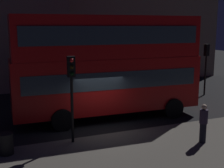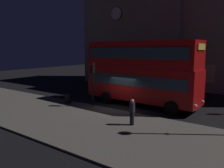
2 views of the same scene
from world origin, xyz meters
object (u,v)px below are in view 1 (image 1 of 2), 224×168
at_px(double_decker_bus, 107,62).
at_px(traffic_light_near_kerb, 72,81).
at_px(pedestrian, 203,123).
at_px(traffic_light_far_side, 206,58).
at_px(litter_bin, 6,144).

xyz_separation_m(double_decker_bus, traffic_light_near_kerb, (-2.81, -3.11, -0.33)).
bearing_deg(double_decker_bus, pedestrian, -64.17).
relative_size(traffic_light_far_side, pedestrian, 2.24).
relative_size(double_decker_bus, traffic_light_far_side, 2.75).
distance_m(double_decker_bus, pedestrian, 6.10).
xyz_separation_m(traffic_light_near_kerb, traffic_light_far_side, (11.49, 5.69, -0.08)).
relative_size(traffic_light_near_kerb, litter_bin, 4.41).
height_order(double_decker_bus, litter_bin, double_decker_bus).
xyz_separation_m(traffic_light_near_kerb, litter_bin, (-2.72, -0.24, -2.24)).
bearing_deg(pedestrian, traffic_light_near_kerb, 33.46).
bearing_deg(double_decker_bus, traffic_light_far_side, 18.79).
relative_size(traffic_light_near_kerb, pedestrian, 2.21).
bearing_deg(traffic_light_far_side, double_decker_bus, 7.40).
relative_size(traffic_light_far_side, litter_bin, 4.48).
distance_m(traffic_light_far_side, pedestrian, 10.25).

